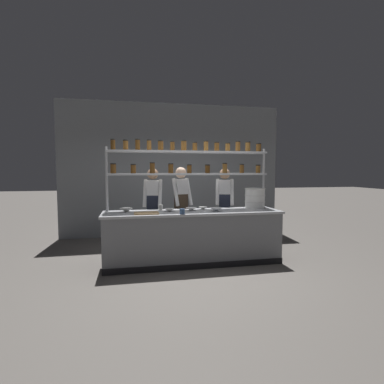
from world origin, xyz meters
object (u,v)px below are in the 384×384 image
object	(u,v)px
cutting_board	(146,213)
prep_bowl_center_back	(203,208)
chef_left	(153,205)
chef_center	(181,204)
container_stack	(255,198)
prep_bowl_near_left	(191,209)
serving_cup_front	(161,208)
prep_bowl_center_front	(216,210)
prep_bowl_far_left	(126,210)
prep_bowl_near_right	(169,210)
serving_cup_by_board	(182,211)
chef_right	(225,203)
spice_shelf_unit	(189,163)

from	to	relation	value
cutting_board	prep_bowl_center_back	size ratio (longest dim) A/B	2.50
chef_left	chef_center	xyz separation A→B (m)	(0.55, -0.02, 0.02)
chef_left	container_stack	xyz separation A→B (m)	(1.88, -0.50, 0.15)
prep_bowl_near_left	serving_cup_front	size ratio (longest dim) A/B	2.03
chef_center	prep_bowl_center_front	bearing A→B (deg)	-74.28
chef_center	prep_bowl_center_back	xyz separation A→B (m)	(0.33, -0.47, -0.04)
cutting_board	prep_bowl_far_left	size ratio (longest dim) A/B	1.76
prep_bowl_near_left	prep_bowl_near_right	xyz separation A→B (m)	(-0.39, -0.03, -0.00)
container_stack	prep_bowl_near_left	size ratio (longest dim) A/B	1.95
serving_cup_front	prep_bowl_center_front	bearing A→B (deg)	-19.17
chef_center	serving_cup_front	size ratio (longest dim) A/B	17.44
prep_bowl_far_left	chef_left	bearing A→B (deg)	47.73
prep_bowl_center_front	serving_cup_by_board	size ratio (longest dim) A/B	2.50
prep_bowl_near_right	serving_cup_by_board	distance (m)	0.38
chef_center	container_stack	distance (m)	1.43
cutting_board	prep_bowl_far_left	world-z (taller)	prep_bowl_far_left
chef_center	container_stack	world-z (taller)	chef_center
chef_left	chef_center	bearing A→B (deg)	9.83
serving_cup_by_board	chef_center	bearing A→B (deg)	81.50
container_stack	prep_bowl_center_back	size ratio (longest dim) A/B	2.41
prep_bowl_near_left	serving_cup_by_board	bearing A→B (deg)	-121.09
prep_bowl_far_left	chef_right	bearing A→B (deg)	15.64
chef_left	prep_bowl_far_left	bearing A→B (deg)	-120.03
chef_left	chef_right	bearing A→B (deg)	12.02
spice_shelf_unit	prep_bowl_near_left	bearing A→B (deg)	-93.65
prep_bowl_far_left	serving_cup_by_board	bearing A→B (deg)	-26.93
chef_right	prep_bowl_near_left	distance (m)	1.03
prep_bowl_center_front	serving_cup_front	size ratio (longest dim) A/B	2.30
chef_right	prep_bowl_center_front	xyz separation A→B (m)	(-0.41, -0.78, -0.01)
spice_shelf_unit	prep_bowl_center_back	world-z (taller)	spice_shelf_unit
chef_right	serving_cup_by_board	size ratio (longest dim) A/B	18.71
prep_bowl_near_left	prep_bowl_near_right	distance (m)	0.39
chef_right	serving_cup_front	distance (m)	1.42
chef_left	serving_cup_front	size ratio (longest dim) A/B	17.20
chef_right	serving_cup_front	world-z (taller)	chef_right
spice_shelf_unit	serving_cup_front	size ratio (longest dim) A/B	30.77
serving_cup_by_board	serving_cup_front	bearing A→B (deg)	118.74
prep_bowl_near_left	serving_cup_by_board	xyz separation A→B (m)	(-0.23, -0.37, 0.02)
chef_right	serving_cup_by_board	world-z (taller)	chef_right
spice_shelf_unit	serving_cup_by_board	world-z (taller)	spice_shelf_unit
prep_bowl_near_left	prep_bowl_center_back	distance (m)	0.28
prep_bowl_center_back	prep_bowl_center_front	bearing A→B (deg)	-60.37
serving_cup_front	serving_cup_by_board	world-z (taller)	serving_cup_front
serving_cup_by_board	prep_bowl_center_front	bearing A→B (deg)	19.10
serving_cup_front	prep_bowl_far_left	bearing A→B (deg)	-171.41
spice_shelf_unit	prep_bowl_center_back	distance (m)	0.86
chef_left	chef_right	xyz separation A→B (m)	(1.44, -0.01, -0.00)
serving_cup_front	serving_cup_by_board	xyz separation A→B (m)	(0.30, -0.55, -0.00)
prep_bowl_center_front	serving_cup_by_board	xyz separation A→B (m)	(-0.64, -0.22, 0.01)
chef_center	prep_bowl_near_left	world-z (taller)	chef_center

